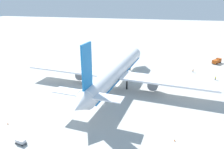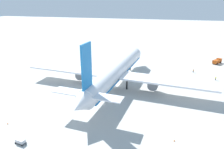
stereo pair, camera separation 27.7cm
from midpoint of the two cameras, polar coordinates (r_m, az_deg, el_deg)
ground_plane at (r=92.10m, az=1.28°, el=-2.79°), size 600.00×600.00×0.00m
airliner at (r=88.58m, az=1.03°, el=0.82°), size 71.97×79.68×23.77m
service_truck_1 at (r=135.59m, az=26.42°, el=3.28°), size 6.83×6.02×2.67m
baggage_cart_0 at (r=62.19m, az=-23.58°, el=-16.21°), size 1.96×3.57×1.28m
ground_worker_1 at (r=114.80m, az=21.00°, el=0.97°), size 0.48×0.48×1.60m
ground_worker_5 at (r=108.09m, az=26.12°, el=-0.89°), size 0.43×0.43×1.74m
traffic_cone_1 at (r=132.56m, az=-13.28°, el=4.01°), size 0.36×0.36×0.55m
traffic_cone_2 at (r=60.77m, az=16.47°, el=-16.66°), size 0.36×0.36×0.55m
traffic_cone_3 at (r=72.07m, az=-26.45°, el=-11.80°), size 0.36×0.36×0.55m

